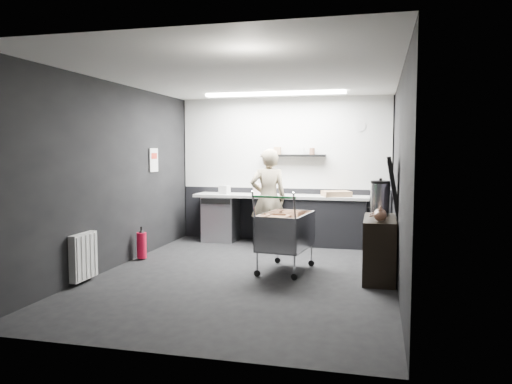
# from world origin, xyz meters

# --- Properties ---
(floor) EXTENTS (5.50, 5.50, 0.00)m
(floor) POSITION_xyz_m (0.00, 0.00, 0.00)
(floor) COLOR black
(floor) RESTS_ON ground
(ceiling) EXTENTS (5.50, 5.50, 0.00)m
(ceiling) POSITION_xyz_m (0.00, 0.00, 2.70)
(ceiling) COLOR silver
(ceiling) RESTS_ON wall_back
(wall_back) EXTENTS (5.50, 0.00, 5.50)m
(wall_back) POSITION_xyz_m (0.00, 2.75, 1.35)
(wall_back) COLOR black
(wall_back) RESTS_ON floor
(wall_front) EXTENTS (5.50, 0.00, 5.50)m
(wall_front) POSITION_xyz_m (0.00, -2.75, 1.35)
(wall_front) COLOR black
(wall_front) RESTS_ON floor
(wall_left) EXTENTS (0.00, 5.50, 5.50)m
(wall_left) POSITION_xyz_m (-2.00, 0.00, 1.35)
(wall_left) COLOR black
(wall_left) RESTS_ON floor
(wall_right) EXTENTS (0.00, 5.50, 5.50)m
(wall_right) POSITION_xyz_m (2.00, 0.00, 1.35)
(wall_right) COLOR black
(wall_right) RESTS_ON floor
(kitchen_wall_panel) EXTENTS (3.95, 0.02, 1.70)m
(kitchen_wall_panel) POSITION_xyz_m (0.00, 2.73, 1.85)
(kitchen_wall_panel) COLOR silver
(kitchen_wall_panel) RESTS_ON wall_back
(dado_panel) EXTENTS (3.95, 0.02, 1.00)m
(dado_panel) POSITION_xyz_m (0.00, 2.73, 0.50)
(dado_panel) COLOR black
(dado_panel) RESTS_ON wall_back
(floating_shelf) EXTENTS (1.20, 0.22, 0.04)m
(floating_shelf) POSITION_xyz_m (0.20, 2.62, 1.62)
(floating_shelf) COLOR black
(floating_shelf) RESTS_ON wall_back
(wall_clock) EXTENTS (0.20, 0.03, 0.20)m
(wall_clock) POSITION_xyz_m (1.40, 2.72, 2.15)
(wall_clock) COLOR silver
(wall_clock) RESTS_ON wall_back
(poster) EXTENTS (0.02, 0.30, 0.40)m
(poster) POSITION_xyz_m (-1.98, 1.30, 1.55)
(poster) COLOR silver
(poster) RESTS_ON wall_left
(poster_red_band) EXTENTS (0.02, 0.22, 0.10)m
(poster_red_band) POSITION_xyz_m (-1.98, 1.30, 1.62)
(poster_red_band) COLOR red
(poster_red_band) RESTS_ON poster
(radiator) EXTENTS (0.10, 0.50, 0.60)m
(radiator) POSITION_xyz_m (-1.94, -0.90, 0.35)
(radiator) COLOR silver
(radiator) RESTS_ON wall_left
(ceiling_strip) EXTENTS (2.40, 0.20, 0.04)m
(ceiling_strip) POSITION_xyz_m (0.00, 1.85, 2.67)
(ceiling_strip) COLOR white
(ceiling_strip) RESTS_ON ceiling
(prep_counter) EXTENTS (3.20, 0.61, 0.90)m
(prep_counter) POSITION_xyz_m (0.14, 2.42, 0.46)
(prep_counter) COLOR black
(prep_counter) RESTS_ON floor
(person) EXTENTS (0.74, 0.60, 1.74)m
(person) POSITION_xyz_m (-0.13, 1.97, 0.87)
(person) COLOR beige
(person) RESTS_ON floor
(shopping_cart) EXTENTS (0.73, 1.09, 1.12)m
(shopping_cart) POSITION_xyz_m (0.48, 0.35, 0.54)
(shopping_cart) COLOR silver
(shopping_cart) RESTS_ON floor
(sideboard) EXTENTS (0.47, 1.09, 1.64)m
(sideboard) POSITION_xyz_m (1.79, 0.29, 0.52)
(sideboard) COLOR black
(sideboard) RESTS_ON floor
(fire_extinguisher) EXTENTS (0.15, 0.15, 0.50)m
(fire_extinguisher) POSITION_xyz_m (-1.85, 0.55, 0.24)
(fire_extinguisher) COLOR red
(fire_extinguisher) RESTS_ON floor
(cardboard_box) EXTENTS (0.57, 0.51, 0.09)m
(cardboard_box) POSITION_xyz_m (1.02, 2.37, 0.95)
(cardboard_box) COLOR #A47D57
(cardboard_box) RESTS_ON prep_counter
(pink_tub) EXTENTS (0.19, 0.19, 0.19)m
(pink_tub) POSITION_xyz_m (-0.42, 2.42, 1.00)
(pink_tub) COLOR silver
(pink_tub) RESTS_ON prep_counter
(white_container) EXTENTS (0.21, 0.18, 0.16)m
(white_container) POSITION_xyz_m (-1.06, 2.37, 0.98)
(white_container) COLOR silver
(white_container) RESTS_ON prep_counter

